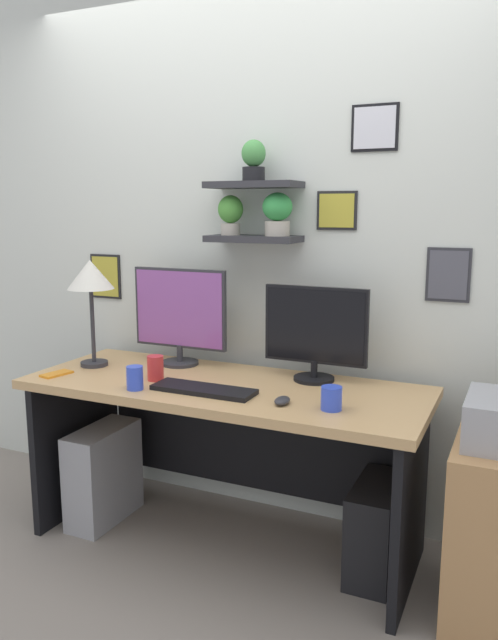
{
  "coord_description": "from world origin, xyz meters",
  "views": [
    {
      "loc": [
        1.18,
        -2.32,
        1.5
      ],
      "look_at": [
        0.1,
        0.05,
        1.03
      ],
      "focal_mm": 34.8,
      "sensor_mm": 36.0,
      "label": 1
    }
  ],
  "objects_px": {
    "desk_lamp": "(91,280)",
    "pen_cup": "(135,378)",
    "cell_phone": "(57,374)",
    "computer_tower_right": "(376,528)",
    "computer_tower_left": "(104,474)",
    "water_cup": "(155,368)",
    "coffee_mug": "(331,398)",
    "monitor_left": "(180,314)",
    "computer_mouse": "(282,401)",
    "keyboard": "(204,390)",
    "monitor_right": "(315,332)",
    "desk": "(229,424)"
  },
  "relations": [
    {
      "from": "desk_lamp",
      "to": "pen_cup",
      "type": "distance_m",
      "value": 0.61
    },
    {
      "from": "cell_phone",
      "to": "computer_tower_right",
      "type": "distance_m",
      "value": 1.56
    },
    {
      "from": "computer_tower_left",
      "to": "water_cup",
      "type": "bearing_deg",
      "value": -5.38
    },
    {
      "from": "cell_phone",
      "to": "computer_tower_right",
      "type": "relative_size",
      "value": 0.35
    },
    {
      "from": "desk_lamp",
      "to": "coffee_mug",
      "type": "relative_size",
      "value": 5.68
    },
    {
      "from": "desk_lamp",
      "to": "monitor_left",
      "type": "bearing_deg",
      "value": 28.52
    },
    {
      "from": "desk_lamp",
      "to": "computer_tower_left",
      "type": "bearing_deg",
      "value": -40.09
    },
    {
      "from": "computer_tower_left",
      "to": "computer_tower_right",
      "type": "relative_size",
      "value": 1.16
    },
    {
      "from": "monitor_left",
      "to": "pen_cup",
      "type": "height_order",
      "value": "monitor_left"
    },
    {
      "from": "desk_lamp",
      "to": "water_cup",
      "type": "relative_size",
      "value": 4.65
    },
    {
      "from": "computer_mouse",
      "to": "computer_tower_left",
      "type": "height_order",
      "value": "computer_mouse"
    },
    {
      "from": "computer_mouse",
      "to": "desk_lamp",
      "type": "xyz_separation_m",
      "value": [
        -1.05,
        0.18,
        0.4
      ]
    },
    {
      "from": "pen_cup",
      "to": "computer_tower_right",
      "type": "bearing_deg",
      "value": 16.51
    },
    {
      "from": "computer_tower_left",
      "to": "keyboard",
      "type": "bearing_deg",
      "value": -9.21
    },
    {
      "from": "keyboard",
      "to": "computer_tower_left",
      "type": "relative_size",
      "value": 0.95
    },
    {
      "from": "monitor_right",
      "to": "cell_phone",
      "type": "height_order",
      "value": "monitor_right"
    },
    {
      "from": "computer_mouse",
      "to": "water_cup",
      "type": "bearing_deg",
      "value": 172.26
    },
    {
      "from": "monitor_right",
      "to": "computer_tower_left",
      "type": "bearing_deg",
      "value": -164.93
    },
    {
      "from": "coffee_mug",
      "to": "pen_cup",
      "type": "height_order",
      "value": "pen_cup"
    },
    {
      "from": "keyboard",
      "to": "computer_tower_left",
      "type": "distance_m",
      "value": 0.82
    },
    {
      "from": "cell_phone",
      "to": "monitor_left",
      "type": "bearing_deg",
      "value": 56.73
    },
    {
      "from": "computer_mouse",
      "to": "cell_phone",
      "type": "height_order",
      "value": "computer_mouse"
    },
    {
      "from": "water_cup",
      "to": "computer_tower_right",
      "type": "bearing_deg",
      "value": 7.76
    },
    {
      "from": "desk",
      "to": "computer_mouse",
      "type": "relative_size",
      "value": 19.53
    },
    {
      "from": "coffee_mug",
      "to": "computer_tower_left",
      "type": "relative_size",
      "value": 0.19
    },
    {
      "from": "monitor_left",
      "to": "computer_tower_left",
      "type": "distance_m",
      "value": 0.86
    },
    {
      "from": "monitor_right",
      "to": "cell_phone",
      "type": "bearing_deg",
      "value": -159.62
    },
    {
      "from": "monitor_right",
      "to": "coffee_mug",
      "type": "xyz_separation_m",
      "value": [
        0.19,
        -0.36,
        -0.17
      ]
    },
    {
      "from": "water_cup",
      "to": "cell_phone",
      "type": "bearing_deg",
      "value": -166.05
    },
    {
      "from": "monitor_left",
      "to": "water_cup",
      "type": "xyz_separation_m",
      "value": [
        0.05,
        -0.29,
        -0.19
      ]
    },
    {
      "from": "coffee_mug",
      "to": "computer_tower_left",
      "type": "distance_m",
      "value": 1.3
    },
    {
      "from": "keyboard",
      "to": "cell_phone",
      "type": "xyz_separation_m",
      "value": [
        -0.74,
        -0.05,
        -0.01
      ]
    },
    {
      "from": "desk",
      "to": "computer_mouse",
      "type": "height_order",
      "value": "computer_mouse"
    },
    {
      "from": "monitor_left",
      "to": "monitor_right",
      "type": "bearing_deg",
      "value": -0.01
    },
    {
      "from": "pen_cup",
      "to": "computer_tower_left",
      "type": "height_order",
      "value": "pen_cup"
    },
    {
      "from": "cell_phone",
      "to": "pen_cup",
      "type": "relative_size",
      "value": 1.4
    },
    {
      "from": "desk_lamp",
      "to": "water_cup",
      "type": "distance_m",
      "value": 0.56
    },
    {
      "from": "computer_mouse",
      "to": "water_cup",
      "type": "distance_m",
      "value": 0.64
    },
    {
      "from": "monitor_right",
      "to": "computer_tower_left",
      "type": "relative_size",
      "value": 1.01
    },
    {
      "from": "monitor_right",
      "to": "desk_lamp",
      "type": "height_order",
      "value": "desk_lamp"
    },
    {
      "from": "keyboard",
      "to": "cell_phone",
      "type": "relative_size",
      "value": 3.14
    },
    {
      "from": "keyboard",
      "to": "coffee_mug",
      "type": "xyz_separation_m",
      "value": [
        0.55,
        -0.0,
        0.04
      ]
    },
    {
      "from": "cell_phone",
      "to": "coffee_mug",
      "type": "height_order",
      "value": "coffee_mug"
    },
    {
      "from": "computer_tower_left",
      "to": "computer_tower_right",
      "type": "bearing_deg",
      "value": 4.41
    },
    {
      "from": "desk",
      "to": "monitor_right",
      "type": "relative_size",
      "value": 3.78
    },
    {
      "from": "monitor_left",
      "to": "computer_mouse",
      "type": "xyz_separation_m",
      "value": [
        0.68,
        -0.38,
        -0.23
      ]
    },
    {
      "from": "computer_mouse",
      "to": "water_cup",
      "type": "relative_size",
      "value": 0.82
    },
    {
      "from": "desk",
      "to": "keyboard",
      "type": "distance_m",
      "value": 0.3
    },
    {
      "from": "computer_tower_left",
      "to": "monitor_left",
      "type": "bearing_deg",
      "value": 42.21
    },
    {
      "from": "keyboard",
      "to": "cell_phone",
      "type": "distance_m",
      "value": 0.74
    }
  ]
}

